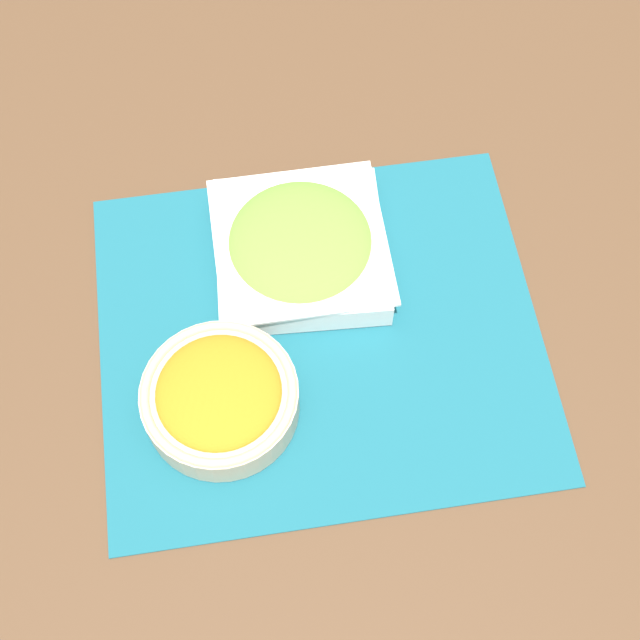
{
  "coord_description": "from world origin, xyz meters",
  "views": [
    {
      "loc": [
        0.06,
        0.43,
        0.89
      ],
      "look_at": [
        0.0,
        0.0,
        0.03
      ],
      "focal_mm": 50.0,
      "sensor_mm": 36.0,
      "label": 1
    }
  ],
  "objects": [
    {
      "name": "lettuce_bowl",
      "position": [
        0.01,
        -0.1,
        0.03
      ],
      "size": [
        0.2,
        0.2,
        0.05
      ],
      "color": "white",
      "rests_on": "placemat"
    },
    {
      "name": "carrot_bowl",
      "position": [
        0.12,
        0.07,
        0.03
      ],
      "size": [
        0.16,
        0.16,
        0.06
      ],
      "color": "#C6B28E",
      "rests_on": "placemat"
    },
    {
      "name": "ground_plane",
      "position": [
        0.0,
        0.0,
        0.0
      ],
      "size": [
        3.0,
        3.0,
        0.0
      ],
      "primitive_type": "plane",
      "color": "#513823"
    },
    {
      "name": "placemat",
      "position": [
        0.0,
        0.0,
        0.0
      ],
      "size": [
        0.49,
        0.43,
        0.0
      ],
      "color": "#195B6B",
      "rests_on": "ground_plane"
    }
  ]
}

